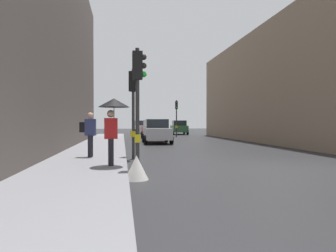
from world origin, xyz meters
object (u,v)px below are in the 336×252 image
at_px(car_red_sedan, 153,129).
at_px(car_white_compact, 141,127).
at_px(traffic_light_far_median, 176,112).
at_px(warning_sign_triangle, 137,168).
at_px(pedestrian_with_grey_backpack, 89,132).
at_px(traffic_light_near_right, 134,97).
at_px(traffic_light_near_left, 138,87).
at_px(car_green_estate, 179,127).
at_px(car_silver_hatchback, 157,131).
at_px(pedestrian_with_umbrella, 113,113).

xyz_separation_m(car_red_sedan, car_white_compact, (-0.32, 11.66, 0.00)).
distance_m(traffic_light_far_median, car_red_sedan, 4.47).
bearing_deg(warning_sign_triangle, pedestrian_with_grey_backpack, 112.50).
distance_m(pedestrian_with_grey_backpack, warning_sign_triangle, 4.45).
xyz_separation_m(traffic_light_near_right, traffic_light_near_left, (0.00, -3.29, 0.01)).
bearing_deg(car_white_compact, car_green_estate, -29.70).
bearing_deg(pedestrian_with_grey_backpack, car_white_compact, 81.83).
distance_m(traffic_light_near_right, traffic_light_near_left, 3.29).
xyz_separation_m(traffic_light_near_right, car_white_compact, (2.03, 26.21, -1.72)).
bearing_deg(traffic_light_near_left, car_white_compact, 86.08).
distance_m(car_green_estate, car_silver_hatchback, 15.19).
distance_m(pedestrian_with_umbrella, warning_sign_triangle, 2.31).
xyz_separation_m(car_white_compact, pedestrian_with_grey_backpack, (-3.80, -26.46, 0.29)).
bearing_deg(car_white_compact, pedestrian_with_grey_backpack, -98.17).
height_order(traffic_light_near_left, car_silver_hatchback, traffic_light_near_left).
distance_m(pedestrian_with_umbrella, pedestrian_with_grey_backpack, 2.72).
distance_m(car_white_compact, warning_sign_triangle, 30.58).
xyz_separation_m(car_white_compact, pedestrian_with_umbrella, (-2.79, -28.89, 0.96)).
bearing_deg(car_red_sedan, car_white_compact, 91.60).
relative_size(traffic_light_near_left, car_green_estate, 0.88).
relative_size(car_white_compact, warning_sign_triangle, 6.58).
height_order(traffic_light_far_median, pedestrian_with_grey_backpack, traffic_light_far_median).
relative_size(car_silver_hatchback, pedestrian_with_umbrella, 1.98).
bearing_deg(traffic_light_near_right, warning_sign_triangle, -91.30).
xyz_separation_m(pedestrian_with_grey_backpack, warning_sign_triangle, (1.67, -4.04, -0.84)).
distance_m(traffic_light_near_right, car_green_estate, 24.55).
xyz_separation_m(car_silver_hatchback, pedestrian_with_umbrella, (-2.82, -11.78, 0.96)).
xyz_separation_m(traffic_light_near_right, pedestrian_with_grey_backpack, (-1.77, -0.25, -1.43)).
bearing_deg(traffic_light_near_left, traffic_light_near_right, 90.08).
relative_size(car_silver_hatchback, pedestrian_with_grey_backpack, 2.39).
bearing_deg(pedestrian_with_grey_backpack, traffic_light_far_median, 68.67).
relative_size(pedestrian_with_umbrella, pedestrian_with_grey_backpack, 1.21).
bearing_deg(traffic_light_far_median, car_red_sedan, -133.38).
xyz_separation_m(pedestrian_with_umbrella, pedestrian_with_grey_backpack, (-1.01, 2.43, -0.68)).
bearing_deg(traffic_light_far_median, traffic_light_near_left, -103.93).
bearing_deg(car_white_compact, warning_sign_triangle, -93.98).
distance_m(traffic_light_near_left, car_white_compact, 29.62).
bearing_deg(car_green_estate, pedestrian_with_umbrella, -105.76).
bearing_deg(car_silver_hatchback, warning_sign_triangle, -99.13).
bearing_deg(traffic_light_far_median, car_white_compact, 109.88).
relative_size(traffic_light_far_median, warning_sign_triangle, 5.95).
height_order(car_red_sedan, car_green_estate, same).
distance_m(car_red_sedan, car_silver_hatchback, 5.46).
relative_size(traffic_light_near_right, traffic_light_near_left, 1.00).
xyz_separation_m(car_white_compact, car_silver_hatchback, (0.03, -17.12, 0.00)).
xyz_separation_m(traffic_light_near_right, car_green_estate, (6.64, 23.58, -1.72)).
bearing_deg(warning_sign_triangle, pedestrian_with_umbrella, 112.51).
bearing_deg(car_green_estate, car_silver_hatchback, -107.59).
relative_size(traffic_light_far_median, pedestrian_with_umbrella, 1.81).
relative_size(traffic_light_near_left, pedestrian_with_umbrella, 1.76).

